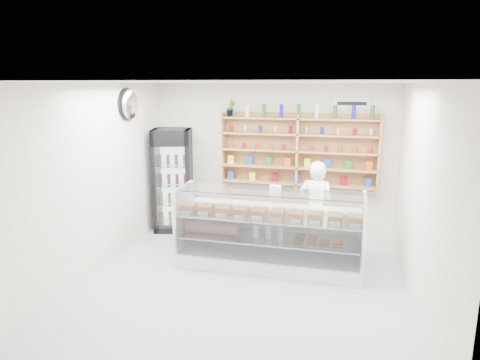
# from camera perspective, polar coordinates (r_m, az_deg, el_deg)

# --- Properties ---
(room) EXTENTS (5.00, 5.00, 5.00)m
(room) POSITION_cam_1_polar(r_m,az_deg,el_deg) (5.66, -0.21, -1.41)
(room) COLOR #B0AFB4
(room) RESTS_ON ground
(display_counter) EXTENTS (2.81, 0.84, 1.22)m
(display_counter) POSITION_cam_1_polar(r_m,az_deg,el_deg) (6.67, 3.86, -8.76)
(display_counter) COLOR white
(display_counter) RESTS_ON floor
(shop_worker) EXTENTS (0.59, 0.40, 1.58)m
(shop_worker) POSITION_cam_1_polar(r_m,az_deg,el_deg) (7.10, 10.04, -3.77)
(shop_worker) COLOR white
(shop_worker) RESTS_ON floor
(drinks_cooler) EXTENTS (0.85, 0.84, 1.96)m
(drinks_cooler) POSITION_cam_1_polar(r_m,az_deg,el_deg) (8.31, -8.90, 0.04)
(drinks_cooler) COLOR black
(drinks_cooler) RESTS_ON floor
(wall_shelving) EXTENTS (2.84, 0.28, 1.33)m
(wall_shelving) POSITION_cam_1_polar(r_m,az_deg,el_deg) (7.79, 7.71, 3.81)
(wall_shelving) COLOR #A7724F
(wall_shelving) RESTS_ON back_wall
(potted_plant) EXTENTS (0.20, 0.19, 0.31)m
(potted_plant) POSITION_cam_1_polar(r_m,az_deg,el_deg) (7.95, -1.23, 9.56)
(potted_plant) COLOR #1E6626
(potted_plant) RESTS_ON wall_shelving
(security_mirror) EXTENTS (0.15, 0.50, 0.50)m
(security_mirror) POSITION_cam_1_polar(r_m,az_deg,el_deg) (7.42, -14.45, 9.74)
(security_mirror) COLOR silver
(security_mirror) RESTS_ON left_wall
(wall_sign) EXTENTS (0.62, 0.03, 0.20)m
(wall_sign) POSITION_cam_1_polar(r_m,az_deg,el_deg) (7.79, 14.69, 9.85)
(wall_sign) COLOR white
(wall_sign) RESTS_ON back_wall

